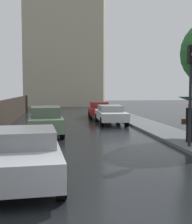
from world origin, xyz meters
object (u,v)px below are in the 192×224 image
at_px(car_red_far_ahead, 99,110).
at_px(car_green_behind_camera, 46,120).
at_px(pedestrian_with_umbrella_near, 190,107).
at_px(traffic_light, 191,76).
at_px(car_silver_mid_road, 26,155).
at_px(car_white_far_lane, 111,114).

xyz_separation_m(car_red_far_ahead, car_green_behind_camera, (-4.29, -9.39, 0.10)).
bearing_deg(car_red_far_ahead, pedestrian_with_umbrella_near, -76.77).
xyz_separation_m(pedestrian_with_umbrella_near, traffic_light, (-0.43, -0.90, 1.27)).
distance_m(car_silver_mid_road, car_green_behind_camera, 8.21).
relative_size(car_silver_mid_road, traffic_light, 1.01).
height_order(car_green_behind_camera, traffic_light, traffic_light).
bearing_deg(pedestrian_with_umbrella_near, car_silver_mid_road, -136.14).
height_order(car_silver_mid_road, car_white_far_lane, car_silver_mid_road).
height_order(car_red_far_ahead, car_white_far_lane, car_red_far_ahead).
height_order(car_silver_mid_road, car_red_far_ahead, car_silver_mid_road).
bearing_deg(traffic_light, car_white_far_lane, 98.78).
distance_m(car_red_far_ahead, pedestrian_with_umbrella_near, 13.44).
xyz_separation_m(car_silver_mid_road, pedestrian_with_umbrella_near, (6.60, 4.35, 0.97)).
relative_size(car_white_far_lane, traffic_light, 1.13).
height_order(car_silver_mid_road, traffic_light, traffic_light).
relative_size(car_silver_mid_road, car_red_far_ahead, 0.91).
height_order(car_white_far_lane, traffic_light, traffic_light).
height_order(car_red_far_ahead, car_green_behind_camera, car_green_behind_camera).
distance_m(car_red_far_ahead, traffic_light, 14.42).
height_order(car_white_far_lane, pedestrian_with_umbrella_near, pedestrian_with_umbrella_near).
bearing_deg(traffic_light, car_green_behind_camera, 141.30).
height_order(car_red_far_ahead, traffic_light, traffic_light).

